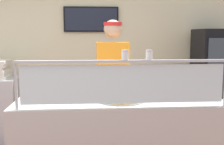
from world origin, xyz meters
TOP-DOWN VIEW (x-y plane):
  - shop_rear_unit at (1.02, 2.42)m, footprint 6.44×0.13m
  - sneeze_guard at (1.02, 0.06)m, footprint 1.87×0.06m
  - pizza_tray at (1.03, 0.34)m, footprint 0.50×0.50m
  - pizza_server at (1.08, 0.32)m, footprint 0.10×0.29m
  - parmesan_shaker at (1.03, 0.06)m, footprint 0.06×0.06m
  - pepper_flake_shaker at (1.24, 0.06)m, footprint 0.06×0.06m
  - worker_figure at (1.00, 0.94)m, footprint 0.41×0.50m
  - drink_fridge at (2.72, 1.98)m, footprint 0.66×0.63m

SIDE VIEW (x-z plane):
  - drink_fridge at x=2.72m, z-range 0.00..1.67m
  - pizza_tray at x=1.03m, z-range 0.95..0.99m
  - pizza_server at x=1.08m, z-range 0.99..0.99m
  - worker_figure at x=1.00m, z-range 0.13..1.89m
  - sneeze_guard at x=1.02m, z-range 1.01..1.43m
  - shop_rear_unit at x=1.02m, z-range 0.01..2.71m
  - pepper_flake_shaker at x=1.24m, z-range 1.37..1.45m
  - parmesan_shaker at x=1.03m, z-range 1.37..1.45m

